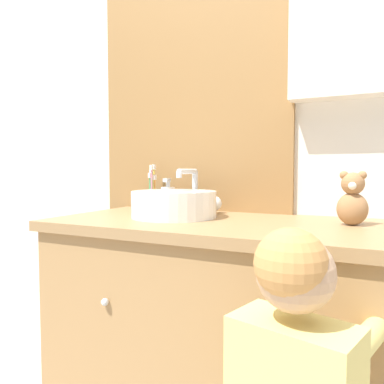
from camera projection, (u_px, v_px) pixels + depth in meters
name	position (u px, v px, depth m)	size (l,w,h in m)	color
wall_back	(250.00, 109.00, 1.56)	(3.20, 0.18, 2.50)	silver
vanity_counter	(216.00, 339.00, 1.33)	(1.15, 0.59, 0.85)	#A37A4C
sink_basin	(175.00, 203.00, 1.39)	(0.32, 0.37, 0.18)	white
toothbrush_holder	(152.00, 199.00, 1.67)	(0.08, 0.08, 0.20)	#4C93C6
soap_dispenser	(168.00, 198.00, 1.61)	(0.06, 0.06, 0.14)	white
teddy_bear	(352.00, 200.00, 1.18)	(0.09, 0.08, 0.17)	#9E7047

